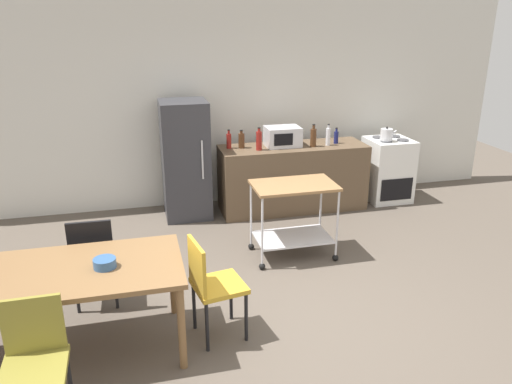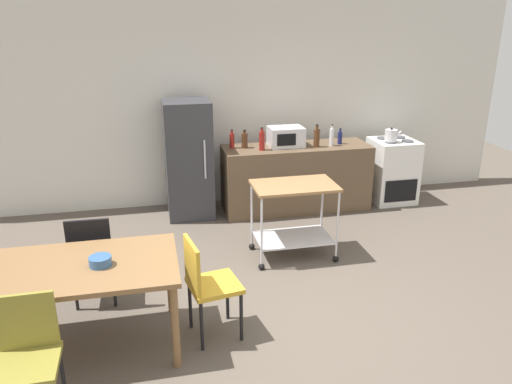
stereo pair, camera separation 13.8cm
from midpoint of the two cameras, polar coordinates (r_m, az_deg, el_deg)
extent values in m
plane|color=brown|center=(4.60, 3.88, -14.49)|extent=(12.00, 12.00, 0.00)
cube|color=silver|center=(7.02, -3.23, 10.41)|extent=(8.40, 0.12, 2.90)
cube|color=brown|center=(6.89, 5.15, 1.62)|extent=(2.00, 0.64, 0.90)
cube|color=brown|center=(4.11, -18.62, -8.21)|extent=(1.50, 0.90, 0.04)
cylinder|color=brown|center=(3.93, -8.17, -15.00)|extent=(0.06, 0.06, 0.71)
cylinder|color=brown|center=(4.75, -26.10, -10.45)|extent=(0.06, 0.06, 0.71)
cylinder|color=brown|center=(4.59, -8.98, -9.53)|extent=(0.06, 0.06, 0.71)
cube|color=olive|center=(3.63, -23.77, -17.80)|extent=(0.41, 0.41, 0.04)
cube|color=olive|center=(3.65, -23.79, -13.34)|extent=(0.38, 0.04, 0.40)
cylinder|color=black|center=(3.94, -25.40, -19.21)|extent=(0.03, 0.03, 0.45)
cylinder|color=black|center=(3.88, -20.23, -19.14)|extent=(0.03, 0.03, 0.45)
cube|color=gold|center=(4.19, -3.83, -10.58)|extent=(0.46, 0.46, 0.04)
cube|color=gold|center=(4.04, -6.34, -8.34)|extent=(0.10, 0.38, 0.40)
cylinder|color=black|center=(4.24, -0.73, -14.09)|extent=(0.03, 0.03, 0.45)
cylinder|color=black|center=(4.50, -2.39, -11.85)|extent=(0.03, 0.03, 0.45)
cylinder|color=black|center=(4.14, -5.25, -15.04)|extent=(0.03, 0.03, 0.45)
cylinder|color=black|center=(4.42, -6.63, -12.68)|extent=(0.03, 0.03, 0.45)
cube|color=black|center=(4.89, -17.33, -6.81)|extent=(0.41, 0.41, 0.04)
cube|color=black|center=(4.64, -17.79, -5.35)|extent=(0.38, 0.04, 0.40)
cylinder|color=black|center=(5.14, -14.99, -8.32)|extent=(0.03, 0.03, 0.45)
cylinder|color=black|center=(5.18, -18.77, -8.51)|extent=(0.03, 0.03, 0.45)
cylinder|color=black|center=(4.84, -15.18, -10.18)|extent=(0.03, 0.03, 0.45)
cylinder|color=black|center=(4.88, -19.22, -10.37)|extent=(0.03, 0.03, 0.45)
cube|color=white|center=(7.46, 15.80, 2.36)|extent=(0.60, 0.60, 0.90)
cube|color=black|center=(7.27, 16.76, 0.12)|extent=(0.48, 0.01, 0.32)
cylinder|color=#47474C|center=(7.18, 15.66, 5.52)|extent=(0.16, 0.16, 0.02)
cylinder|color=#47474C|center=(7.31, 17.47, 5.57)|extent=(0.16, 0.16, 0.02)
cylinder|color=#47474C|center=(7.39, 14.81, 5.98)|extent=(0.16, 0.16, 0.02)
cylinder|color=#47474C|center=(7.51, 16.59, 6.03)|extent=(0.16, 0.16, 0.02)
cube|color=#333338|center=(6.61, -7.12, 3.71)|extent=(0.60, 0.60, 1.55)
cylinder|color=silver|center=(6.31, -5.24, 3.73)|extent=(0.02, 0.02, 0.50)
cube|color=olive|center=(5.39, 5.15, 0.73)|extent=(0.90, 0.56, 0.03)
cube|color=silver|center=(5.62, 4.96, -5.21)|extent=(0.83, 0.52, 0.02)
cylinder|color=silver|center=(5.20, 1.41, -4.49)|extent=(0.02, 0.02, 0.76)
sphere|color=black|center=(5.38, 1.37, -8.52)|extent=(0.07, 0.07, 0.07)
cylinder|color=silver|center=(5.45, 10.04, -3.64)|extent=(0.02, 0.02, 0.76)
sphere|color=black|center=(5.62, 9.79, -7.53)|extent=(0.07, 0.07, 0.07)
cylinder|color=silver|center=(5.65, 0.20, -2.46)|extent=(0.02, 0.02, 0.76)
sphere|color=black|center=(5.82, 0.19, -6.25)|extent=(0.07, 0.07, 0.07)
cylinder|color=silver|center=(5.88, 8.22, -1.77)|extent=(0.02, 0.02, 0.76)
sphere|color=black|center=(6.04, 8.03, -5.43)|extent=(0.07, 0.07, 0.07)
cylinder|color=maroon|center=(6.62, -2.17, 5.84)|extent=(0.07, 0.07, 0.19)
cylinder|color=maroon|center=(6.59, -2.18, 6.86)|extent=(0.03, 0.03, 0.05)
cylinder|color=black|center=(6.59, -2.19, 7.12)|extent=(0.03, 0.03, 0.01)
cylinder|color=#4C2D19|center=(6.63, -0.72, 5.89)|extent=(0.08, 0.08, 0.19)
cylinder|color=#4C2D19|center=(6.60, -0.72, 6.86)|extent=(0.04, 0.04, 0.04)
cylinder|color=black|center=(6.60, -0.72, 7.07)|extent=(0.04, 0.04, 0.01)
cylinder|color=maroon|center=(6.51, 1.29, 5.85)|extent=(0.08, 0.08, 0.24)
cylinder|color=maroon|center=(6.48, 1.30, 7.09)|extent=(0.03, 0.03, 0.04)
cylinder|color=black|center=(6.47, 1.30, 7.34)|extent=(0.04, 0.04, 0.01)
cube|color=silver|center=(6.73, 4.03, 6.33)|extent=(0.46, 0.34, 0.26)
cube|color=black|center=(6.55, 4.12, 5.97)|extent=(0.25, 0.01, 0.16)
cylinder|color=#4C2D19|center=(6.73, 7.54, 6.12)|extent=(0.08, 0.08, 0.24)
cylinder|color=#4C2D19|center=(6.70, 7.60, 7.33)|extent=(0.04, 0.04, 0.05)
cylinder|color=black|center=(6.69, 7.61, 7.61)|extent=(0.04, 0.04, 0.01)
cylinder|color=silver|center=(6.82, 9.22, 6.19)|extent=(0.06, 0.06, 0.23)
cylinder|color=silver|center=(6.79, 9.28, 7.33)|extent=(0.03, 0.03, 0.05)
cylinder|color=black|center=(6.78, 9.30, 7.57)|extent=(0.03, 0.03, 0.01)
cylinder|color=navy|center=(6.95, 10.14, 6.09)|extent=(0.06, 0.06, 0.16)
cylinder|color=navy|center=(6.93, 10.19, 6.92)|extent=(0.03, 0.03, 0.04)
cylinder|color=black|center=(6.92, 10.20, 7.14)|extent=(0.03, 0.03, 0.01)
cylinder|color=#33598C|center=(4.03, -16.44, -7.59)|extent=(0.17, 0.17, 0.07)
cylinder|color=silver|center=(7.18, 15.72, 6.26)|extent=(0.17, 0.17, 0.16)
sphere|color=black|center=(7.16, 15.79, 6.99)|extent=(0.03, 0.03, 0.03)
cylinder|color=silver|center=(7.23, 16.55, 6.46)|extent=(0.08, 0.02, 0.07)
camera|label=1|loc=(0.07, -89.25, 0.27)|focal=34.98mm
camera|label=2|loc=(0.07, 90.75, -0.27)|focal=34.98mm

